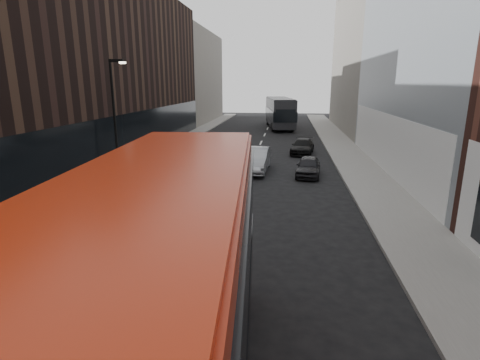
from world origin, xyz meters
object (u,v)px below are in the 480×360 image
(red_bus, at_px, (141,350))
(grey_bus, at_px, (280,112))
(street_lamp, at_px, (115,109))
(car_c, at_px, (303,146))
(car_a, at_px, (308,166))
(car_b, at_px, (255,160))

(red_bus, bearing_deg, grey_bus, 84.63)
(street_lamp, xyz_separation_m, car_c, (12.07, 8.63, -3.57))
(street_lamp, distance_m, car_a, 12.71)
(red_bus, distance_m, car_b, 20.65)
(street_lamp, xyz_separation_m, car_b, (8.72, 1.73, -3.39))
(car_a, relative_size, car_c, 0.85)
(street_lamp, bearing_deg, car_c, 35.55)
(car_a, bearing_deg, grey_bus, 101.13)
(grey_bus, height_order, car_a, grey_bus)
(car_b, bearing_deg, red_bus, -86.21)
(red_bus, distance_m, car_a, 20.07)
(street_lamp, bearing_deg, grey_bus, 70.26)
(street_lamp, xyz_separation_m, car_a, (12.17, 0.89, -3.57))
(street_lamp, bearing_deg, car_a, 4.18)
(red_bus, distance_m, grey_bus, 45.90)
(red_bus, xyz_separation_m, car_a, (3.12, 19.73, -1.92))
(car_a, distance_m, car_b, 3.56)
(car_a, height_order, car_b, car_b)
(car_c, bearing_deg, car_a, -81.36)
(red_bus, bearing_deg, car_b, 86.36)
(street_lamp, distance_m, car_b, 9.51)
(red_bus, relative_size, car_b, 2.38)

